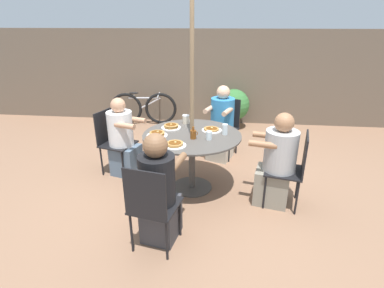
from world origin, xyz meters
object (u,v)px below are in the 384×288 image
at_px(patio_chair_west, 292,166).
at_px(drinking_glass_a, 225,129).
at_px(syrup_bottle, 193,134).
at_px(coffee_cup, 186,119).
at_px(patio_chair_north, 225,124).
at_px(pancake_plate_d, 175,145).
at_px(patio_table, 192,144).
at_px(patio_chair_east, 112,138).
at_px(drinking_glass_b, 209,135).
at_px(bicycle, 144,108).
at_px(diner_north, 221,126).
at_px(potted_shrub, 234,106).
at_px(pancake_plate_c, 171,127).
at_px(diner_west, 277,164).
at_px(diner_south, 159,193).
at_px(diner_east, 123,141).
at_px(pancake_plate_a, 157,134).
at_px(patio_chair_south, 151,204).
at_px(pancake_plate_b, 212,130).

distance_m(patio_chair_west, drinking_glass_a, 0.89).
height_order(syrup_bottle, coffee_cup, syrup_bottle).
bearing_deg(patio_chair_north, pancake_plate_d, 89.65).
xyz_separation_m(patio_table, drinking_glass_a, (0.40, 0.04, 0.20)).
distance_m(patio_chair_east, pancake_plate_d, 1.28).
relative_size(patio_chair_north, drinking_glass_b, 8.96).
xyz_separation_m(patio_chair_east, pancake_plate_d, (1.01, -0.73, 0.25)).
height_order(patio_table, bicycle, patio_table).
height_order(patio_table, diner_north, diner_north).
distance_m(patio_table, syrup_bottle, 0.24).
relative_size(syrup_bottle, drinking_glass_a, 1.11).
relative_size(drinking_glass_b, potted_shrub, 0.13).
xyz_separation_m(patio_chair_west, drinking_glass_a, (-0.78, 0.31, 0.30)).
distance_m(pancake_plate_c, syrup_bottle, 0.47).
xyz_separation_m(drinking_glass_b, bicycle, (-1.52, 2.66, -0.46)).
xyz_separation_m(patio_chair_north, bicycle, (-1.71, 1.36, -0.17)).
bearing_deg(syrup_bottle, pancake_plate_d, -125.98).
distance_m(diner_west, pancake_plate_c, 1.40).
height_order(syrup_bottle, drinking_glass_b, syrup_bottle).
distance_m(diner_south, potted_shrub, 3.57).
distance_m(diner_east, pancake_plate_a, 0.76).
bearing_deg(diner_north, drinking_glass_a, 112.79).
height_order(diner_west, syrup_bottle, diner_west).
bearing_deg(diner_north, diner_east, 46.66).
height_order(patio_chair_south, coffee_cup, patio_chair_south).
height_order(diner_east, syrup_bottle, diner_east).
bearing_deg(pancake_plate_d, bicycle, 111.64).
bearing_deg(syrup_bottle, pancake_plate_a, 175.55).
distance_m(patio_chair_west, bicycle, 3.73).
bearing_deg(coffee_cup, diner_south, -93.04).
bearing_deg(diner_east, drinking_glass_b, 86.30).
xyz_separation_m(diner_north, patio_chair_west, (0.83, -1.25, -0.01)).
height_order(syrup_bottle, drinking_glass_a, syrup_bottle).
bearing_deg(syrup_bottle, patio_chair_south, -104.51).
height_order(coffee_cup, potted_shrub, coffee_cup).
bearing_deg(pancake_plate_b, diner_north, 82.03).
distance_m(pancake_plate_b, drinking_glass_a, 0.21).
relative_size(diner_south, diner_west, 1.01).
relative_size(drinking_glass_a, potted_shrub, 0.17).
distance_m(patio_chair_east, pancake_plate_a, 0.91).
height_order(bicycle, potted_shrub, potted_shrub).
xyz_separation_m(patio_chair_south, diner_south, (0.03, 0.17, 0.01)).
relative_size(diner_east, diner_west, 0.98).
distance_m(patio_table, pancake_plate_b, 0.32).
bearing_deg(pancake_plate_a, pancake_plate_d, -47.13).
bearing_deg(patio_chair_north, coffee_cup, 73.37).
distance_m(diner_west, syrup_bottle, 1.03).
bearing_deg(pancake_plate_d, syrup_bottle, 54.02).
distance_m(patio_chair_north, pancake_plate_d, 1.65).
relative_size(patio_table, diner_north, 1.05).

